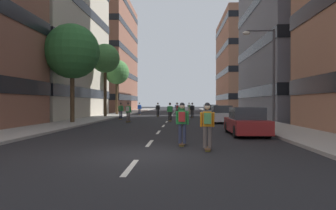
# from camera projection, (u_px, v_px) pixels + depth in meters

# --- Properties ---
(ground_plane) EXTENTS (183.63, 183.63, 0.00)m
(ground_plane) POSITION_uv_depth(u_px,v_px,m) (171.00, 116.00, 40.97)
(ground_plane) COLOR black
(sidewalk_left) EXTENTS (3.41, 84.16, 0.14)m
(sidewalk_left) POSITION_uv_depth(u_px,v_px,m) (119.00, 114.00, 45.15)
(sidewalk_left) COLOR #9E9991
(sidewalk_left) RESTS_ON ground_plane
(sidewalk_right) EXTENTS (3.41, 84.16, 0.14)m
(sidewalk_right) POSITION_uv_depth(u_px,v_px,m) (226.00, 114.00, 44.44)
(sidewalk_right) COLOR #9E9991
(sidewalk_right) RESTS_ON ground_plane
(lane_markings) EXTENTS (0.16, 72.20, 0.01)m
(lane_markings) POSITION_uv_depth(u_px,v_px,m) (172.00, 115.00, 43.36)
(lane_markings) COLOR silver
(lane_markings) RESTS_ON ground_plane
(building_left_far) EXTENTS (14.03, 22.41, 23.15)m
(building_left_far) POSITION_uv_depth(u_px,v_px,m) (97.00, 56.00, 64.66)
(building_left_far) COLOR brown
(building_left_far) RESTS_ON ground_plane
(building_right_far) EXTENTS (14.03, 20.14, 19.19)m
(building_right_far) POSITION_uv_depth(u_px,v_px,m) (255.00, 64.00, 63.17)
(building_right_far) COLOR #9E6B51
(building_right_far) RESTS_ON ground_plane
(parked_car_near) EXTENTS (1.82, 4.40, 1.52)m
(parked_car_near) POSITION_uv_depth(u_px,v_px,m) (221.00, 115.00, 27.26)
(parked_car_near) COLOR silver
(parked_car_near) RESTS_ON ground_plane
(parked_car_mid) EXTENTS (1.82, 4.40, 1.52)m
(parked_car_mid) POSITION_uv_depth(u_px,v_px,m) (246.00, 122.00, 16.76)
(parked_car_mid) COLOR maroon
(parked_car_mid) RESTS_ON ground_plane
(parked_car_far) EXTENTS (1.82, 4.40, 1.52)m
(parked_car_far) POSITION_uv_depth(u_px,v_px,m) (211.00, 111.00, 37.73)
(parked_car_far) COLOR #B2B7BF
(parked_car_far) RESTS_ON ground_plane
(street_tree_near) EXTENTS (3.47, 3.47, 8.69)m
(street_tree_near) POSITION_uv_depth(u_px,v_px,m) (105.00, 59.00, 36.92)
(street_tree_near) COLOR #4C3823
(street_tree_near) RESTS_ON sidewalk_left
(street_tree_mid) EXTENTS (4.58, 4.58, 8.23)m
(street_tree_mid) POSITION_uv_depth(u_px,v_px,m) (72.00, 52.00, 25.84)
(street_tree_mid) COLOR #4C3823
(street_tree_mid) RESTS_ON sidewalk_left
(street_tree_far) EXTENTS (3.47, 3.47, 7.71)m
(street_tree_far) POSITION_uv_depth(u_px,v_px,m) (117.00, 72.00, 43.49)
(street_tree_far) COLOR #4C3823
(street_tree_far) RESTS_ON sidewalk_left
(streetlamp_right) EXTENTS (2.13, 0.30, 6.50)m
(streetlamp_right) POSITION_uv_depth(u_px,v_px,m) (268.00, 67.00, 20.35)
(streetlamp_right) COLOR #3F3F44
(streetlamp_right) RESTS_ON sidewalk_right
(skater_0) EXTENTS (0.57, 0.92, 1.78)m
(skater_0) POSITION_uv_depth(u_px,v_px,m) (189.00, 107.00, 48.78)
(skater_0) COLOR brown
(skater_0) RESTS_ON ground_plane
(skater_1) EXTENTS (0.53, 0.90, 1.78)m
(skater_1) POSITION_uv_depth(u_px,v_px,m) (139.00, 108.00, 43.82)
(skater_1) COLOR brown
(skater_1) RESTS_ON ground_plane
(skater_2) EXTENTS (0.55, 0.91, 1.78)m
(skater_2) POSITION_uv_depth(u_px,v_px,m) (121.00, 110.00, 32.34)
(skater_2) COLOR brown
(skater_2) RESTS_ON ground_plane
(skater_3) EXTENTS (0.56, 0.92, 1.78)m
(skater_3) POSITION_uv_depth(u_px,v_px,m) (182.00, 110.00, 30.59)
(skater_3) COLOR brown
(skater_3) RESTS_ON ground_plane
(skater_4) EXTENTS (0.55, 0.91, 1.78)m
(skater_4) POSITION_uv_depth(u_px,v_px,m) (182.00, 121.00, 12.64)
(skater_4) COLOR brown
(skater_4) RESTS_ON ground_plane
(skater_5) EXTENTS (0.55, 0.92, 1.78)m
(skater_5) POSITION_uv_depth(u_px,v_px,m) (158.00, 109.00, 39.47)
(skater_5) COLOR brown
(skater_5) RESTS_ON ground_plane
(skater_6) EXTENTS (0.55, 0.92, 1.78)m
(skater_6) POSITION_uv_depth(u_px,v_px,m) (177.00, 108.00, 46.30)
(skater_6) COLOR brown
(skater_6) RESTS_ON ground_plane
(skater_7) EXTENTS (0.54, 0.91, 1.78)m
(skater_7) POSITION_uv_depth(u_px,v_px,m) (207.00, 123.00, 11.36)
(skater_7) COLOR brown
(skater_7) RESTS_ON ground_plane
(skater_8) EXTENTS (0.54, 0.91, 1.78)m
(skater_8) POSITION_uv_depth(u_px,v_px,m) (177.00, 108.00, 40.34)
(skater_8) COLOR brown
(skater_8) RESTS_ON ground_plane
(skater_9) EXTENTS (0.56, 0.92, 1.78)m
(skater_9) POSITION_uv_depth(u_px,v_px,m) (170.00, 111.00, 29.21)
(skater_9) COLOR brown
(skater_9) RESTS_ON ground_plane
(skater_10) EXTENTS (0.55, 0.92, 1.78)m
(skater_10) POSITION_uv_depth(u_px,v_px,m) (192.00, 109.00, 36.80)
(skater_10) COLOR brown
(skater_10) RESTS_ON ground_plane
(skater_11) EXTENTS (0.56, 0.92, 1.78)m
(skater_11) POSITION_uv_depth(u_px,v_px,m) (128.00, 111.00, 27.69)
(skater_11) COLOR brown
(skater_11) RESTS_ON ground_plane
(skater_12) EXTENTS (0.55, 0.92, 1.78)m
(skater_12) POSITION_uv_depth(u_px,v_px,m) (181.00, 113.00, 23.53)
(skater_12) COLOR brown
(skater_12) RESTS_ON ground_plane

